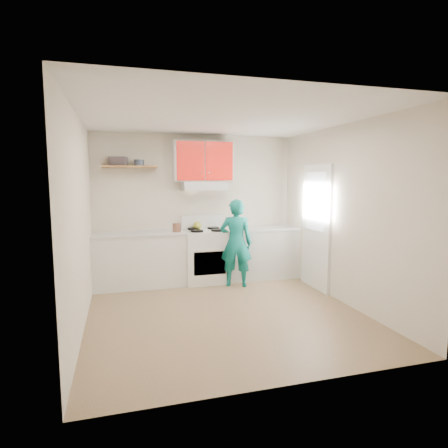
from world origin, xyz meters
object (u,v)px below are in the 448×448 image
object	(u,v)px
kettle	(197,226)
crock	(177,228)
tin	(139,163)
stove	(206,256)
person	(236,243)

from	to	relation	value
kettle	crock	world-z (taller)	crock
tin	kettle	xyz separation A→B (m)	(0.98, -0.03, -1.10)
stove	crock	xyz separation A→B (m)	(-0.51, -0.07, 0.52)
tin	person	xyz separation A→B (m)	(1.53, -0.57, -1.35)
stove	kettle	size ratio (longest dim) A/B	5.64
stove	kettle	distance (m)	0.56
stove	tin	size ratio (longest dim) A/B	5.62
crock	tin	bearing A→B (deg)	158.63
tin	person	distance (m)	2.12
kettle	person	world-z (taller)	person
tin	kettle	world-z (taller)	tin
stove	person	bearing A→B (deg)	-43.36
tin	crock	xyz separation A→B (m)	(0.58, -0.23, -1.10)
stove	tin	bearing A→B (deg)	171.77
stove	kettle	xyz separation A→B (m)	(-0.12, 0.13, 0.53)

